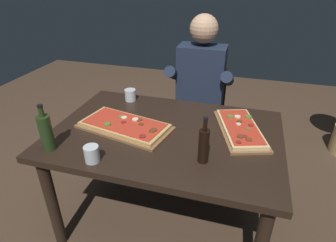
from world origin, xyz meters
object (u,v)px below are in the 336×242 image
at_px(pizza_rectangular_left, 240,129).
at_px(diner_chair, 200,110).
at_px(tumbler_near_camera, 130,95).
at_px(seated_diner, 200,89).
at_px(wine_bottle_dark, 204,145).
at_px(oil_bottle_amber, 46,132).
at_px(dining_table, 166,145).
at_px(tumbler_far_side, 92,155).
at_px(pizza_rectangular_front, 125,126).

distance_m(pizza_rectangular_left, diner_chair, 0.85).
bearing_deg(tumbler_near_camera, seated_diner, 38.09).
bearing_deg(diner_chair, tumbler_near_camera, -133.81).
height_order(wine_bottle_dark, diner_chair, wine_bottle_dark).
height_order(oil_bottle_amber, seated_diner, seated_diner).
distance_m(dining_table, tumbler_near_camera, 0.56).
distance_m(dining_table, tumbler_far_side, 0.50).
bearing_deg(diner_chair, pizza_rectangular_left, -62.97).
height_order(wine_bottle_dark, tumbler_near_camera, wine_bottle_dark).
distance_m(wine_bottle_dark, tumbler_far_side, 0.58).
bearing_deg(oil_bottle_amber, wine_bottle_dark, 8.77).
bearing_deg(diner_chair, wine_bottle_dark, -79.59).
relative_size(oil_bottle_amber, tumbler_far_side, 3.07).
height_order(wine_bottle_dark, tumbler_far_side, wine_bottle_dark).
bearing_deg(oil_bottle_amber, pizza_rectangular_front, 46.35).
xyz_separation_m(tumbler_near_camera, tumbler_far_side, (0.11, -0.76, -0.00)).
distance_m(pizza_rectangular_front, tumbler_far_side, 0.36).
bearing_deg(wine_bottle_dark, dining_table, 139.80).
distance_m(wine_bottle_dark, oil_bottle_amber, 0.85).
distance_m(dining_table, seated_diner, 0.75).
bearing_deg(pizza_rectangular_left, oil_bottle_amber, -153.98).
height_order(dining_table, pizza_rectangular_front, pizza_rectangular_front).
bearing_deg(wine_bottle_dark, tumbler_near_camera, 137.79).
distance_m(oil_bottle_amber, diner_chair, 1.42).
bearing_deg(tumbler_near_camera, diner_chair, 46.19).
relative_size(pizza_rectangular_front, seated_diner, 0.47).
bearing_deg(tumbler_near_camera, pizza_rectangular_left, -15.94).
height_order(dining_table, pizza_rectangular_left, pizza_rectangular_left).
relative_size(pizza_rectangular_left, diner_chair, 0.64).
height_order(dining_table, wine_bottle_dark, wine_bottle_dark).
xyz_separation_m(dining_table, pizza_rectangular_left, (0.44, 0.13, 0.12)).
distance_m(wine_bottle_dark, diner_chair, 1.16).
height_order(wine_bottle_dark, seated_diner, seated_diner).
height_order(pizza_rectangular_left, wine_bottle_dark, wine_bottle_dark).
bearing_deg(diner_chair, pizza_rectangular_front, -110.51).
xyz_separation_m(wine_bottle_dark, diner_chair, (-0.20, 1.09, -0.35)).
relative_size(dining_table, seated_diner, 1.05).
bearing_deg(seated_diner, tumbler_near_camera, -141.91).
bearing_deg(tumbler_far_side, tumbler_near_camera, 97.92).
bearing_deg(tumbler_far_side, seated_diner, 72.40).
height_order(pizza_rectangular_left, diner_chair, diner_chair).
xyz_separation_m(wine_bottle_dark, seated_diner, (-0.20, 0.97, -0.10)).
bearing_deg(pizza_rectangular_left, tumbler_far_side, -144.04).
relative_size(oil_bottle_amber, seated_diner, 0.21).
xyz_separation_m(pizza_rectangular_front, diner_chair, (0.33, 0.89, -0.27)).
bearing_deg(seated_diner, oil_bottle_amber, -120.47).
bearing_deg(dining_table, seated_diner, 84.33).
relative_size(oil_bottle_amber, diner_chair, 0.32).
bearing_deg(wine_bottle_dark, oil_bottle_amber, -171.23).
bearing_deg(pizza_rectangular_left, pizza_rectangular_front, -166.58).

